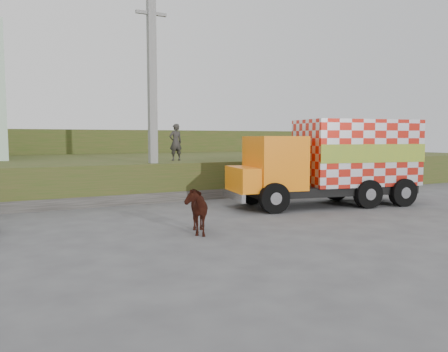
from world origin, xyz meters
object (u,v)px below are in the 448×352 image
cargo_truck (334,161)px  pedestrian (176,142)px  utility_pole (152,97)px  cow (194,209)px

cargo_truck → pedestrian: size_ratio=4.59×
utility_pole → pedestrian: utility_pole is taller
utility_pole → cow: bearing=-98.1°
cargo_truck → pedestrian: 6.84m
pedestrian → utility_pole: bearing=39.5°
cow → cargo_truck: bearing=33.3°
cargo_truck → pedestrian: (-4.17, 5.37, 0.68)m
utility_pole → cow: utility_pole is taller
utility_pole → pedestrian: 2.73m
utility_pole → cow: (-0.86, -6.05, -3.45)m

